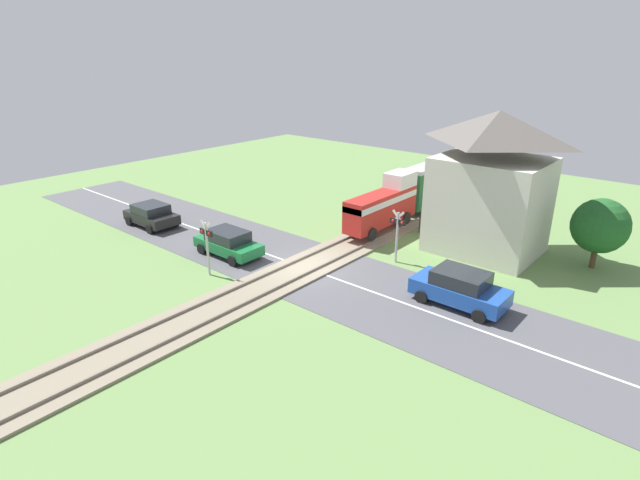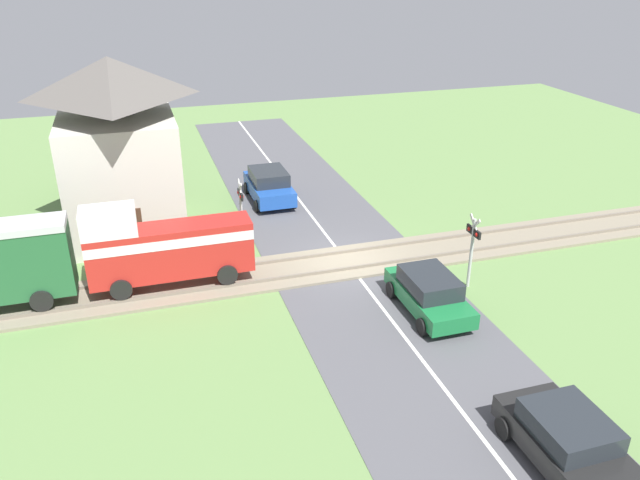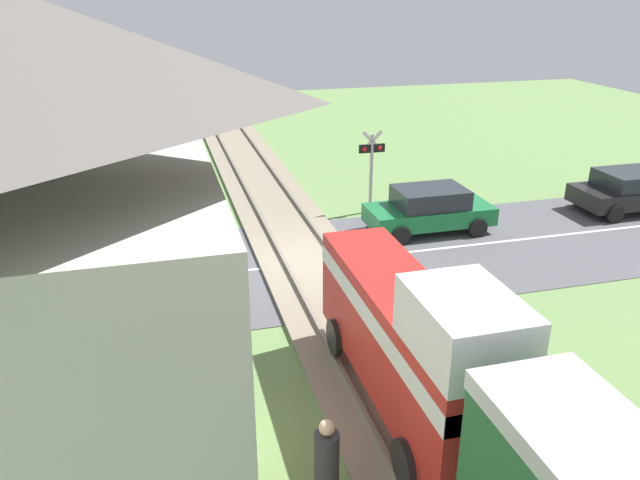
{
  "view_description": "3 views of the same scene",
  "coord_description": "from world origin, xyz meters",
  "px_view_note": "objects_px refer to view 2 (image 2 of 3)",
  "views": [
    {
      "loc": [
        15.66,
        -17.31,
        10.57
      ],
      "look_at": [
        0.0,
        1.17,
        1.2
      ],
      "focal_mm": 28.0,
      "sensor_mm": 36.0,
      "label": 1
    },
    {
      "loc": [
        -21.03,
        7.67,
        11.43
      ],
      "look_at": [
        0.0,
        1.17,
        1.2
      ],
      "focal_mm": 35.0,
      "sensor_mm": 36.0,
      "label": 2
    },
    {
      "loc": [
        3.89,
        15.55,
        7.36
      ],
      "look_at": [
        0.0,
        1.17,
        1.2
      ],
      "focal_mm": 35.0,
      "sensor_mm": 36.0,
      "label": 3
    }
  ],
  "objects_px": {
    "car_far_side": "(269,185)",
    "crossing_signal_west_approach": "(472,242)",
    "station_building": "(120,151)",
    "pedestrian_by_station": "(124,256)",
    "crossing_signal_east_approach": "(241,204)",
    "car_near_crossing": "(429,292)",
    "car_behind_queue": "(566,439)"
  },
  "relations": [
    {
      "from": "pedestrian_by_station",
      "to": "crossing_signal_west_approach",
      "type": "bearing_deg",
      "value": -112.25
    },
    {
      "from": "car_far_side",
      "to": "pedestrian_by_station",
      "type": "bearing_deg",
      "value": 129.38
    },
    {
      "from": "car_far_side",
      "to": "station_building",
      "type": "relative_size",
      "value": 0.54
    },
    {
      "from": "car_far_side",
      "to": "car_behind_queue",
      "type": "distance_m",
      "value": 19.65
    },
    {
      "from": "car_behind_queue",
      "to": "station_building",
      "type": "bearing_deg",
      "value": 28.78
    },
    {
      "from": "car_far_side",
      "to": "car_behind_queue",
      "type": "xyz_separation_m",
      "value": [
        -19.44,
        -2.88,
        -0.08
      ]
    },
    {
      "from": "crossing_signal_east_approach",
      "to": "pedestrian_by_station",
      "type": "distance_m",
      "value": 5.16
    },
    {
      "from": "crossing_signal_east_approach",
      "to": "car_far_side",
      "type": "bearing_deg",
      "value": -25.74
    },
    {
      "from": "car_near_crossing",
      "to": "car_behind_queue",
      "type": "height_order",
      "value": "car_near_crossing"
    },
    {
      "from": "crossing_signal_east_approach",
      "to": "crossing_signal_west_approach",
      "type": "bearing_deg",
      "value": -130.22
    },
    {
      "from": "car_near_crossing",
      "to": "car_far_side",
      "type": "distance_m",
      "value": 12.35
    },
    {
      "from": "car_far_side",
      "to": "crossing_signal_west_approach",
      "type": "bearing_deg",
      "value": -154.75
    },
    {
      "from": "car_far_side",
      "to": "station_building",
      "type": "xyz_separation_m",
      "value": [
        -1.79,
        6.81,
        2.89
      ]
    },
    {
      "from": "crossing_signal_west_approach",
      "to": "station_building",
      "type": "distance_m",
      "value": 15.08
    },
    {
      "from": "crossing_signal_east_approach",
      "to": "pedestrian_by_station",
      "type": "height_order",
      "value": "crossing_signal_east_approach"
    },
    {
      "from": "crossing_signal_east_approach",
      "to": "station_building",
      "type": "height_order",
      "value": "station_building"
    },
    {
      "from": "crossing_signal_west_approach",
      "to": "pedestrian_by_station",
      "type": "distance_m",
      "value": 13.25
    },
    {
      "from": "car_near_crossing",
      "to": "crossing_signal_east_approach",
      "type": "distance_m",
      "value": 9.05
    },
    {
      "from": "crossing_signal_west_approach",
      "to": "pedestrian_by_station",
      "type": "relative_size",
      "value": 1.85
    },
    {
      "from": "station_building",
      "to": "pedestrian_by_station",
      "type": "height_order",
      "value": "station_building"
    },
    {
      "from": "car_near_crossing",
      "to": "car_behind_queue",
      "type": "distance_m",
      "value": 7.42
    },
    {
      "from": "crossing_signal_east_approach",
      "to": "pedestrian_by_station",
      "type": "xyz_separation_m",
      "value": [
        -1.21,
        4.88,
        -1.14
      ]
    },
    {
      "from": "station_building",
      "to": "pedestrian_by_station",
      "type": "xyz_separation_m",
      "value": [
        -4.04,
        0.3,
        -3.01
      ]
    },
    {
      "from": "car_far_side",
      "to": "crossing_signal_west_approach",
      "type": "height_order",
      "value": "crossing_signal_west_approach"
    },
    {
      "from": "crossing_signal_west_approach",
      "to": "crossing_signal_east_approach",
      "type": "xyz_separation_m",
      "value": [
        6.21,
        7.34,
        0.0
      ]
    },
    {
      "from": "car_far_side",
      "to": "pedestrian_by_station",
      "type": "distance_m",
      "value": 9.2
    },
    {
      "from": "pedestrian_by_station",
      "to": "car_behind_queue",
      "type": "bearing_deg",
      "value": -143.7
    },
    {
      "from": "car_far_side",
      "to": "crossing_signal_west_approach",
      "type": "distance_m",
      "value": 12.03
    },
    {
      "from": "car_near_crossing",
      "to": "station_building",
      "type": "height_order",
      "value": "station_building"
    },
    {
      "from": "car_far_side",
      "to": "crossing_signal_east_approach",
      "type": "relative_size",
      "value": 1.43
    },
    {
      "from": "crossing_signal_west_approach",
      "to": "crossing_signal_east_approach",
      "type": "relative_size",
      "value": 1.0
    },
    {
      "from": "car_behind_queue",
      "to": "crossing_signal_east_approach",
      "type": "bearing_deg",
      "value": 19.04
    }
  ]
}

